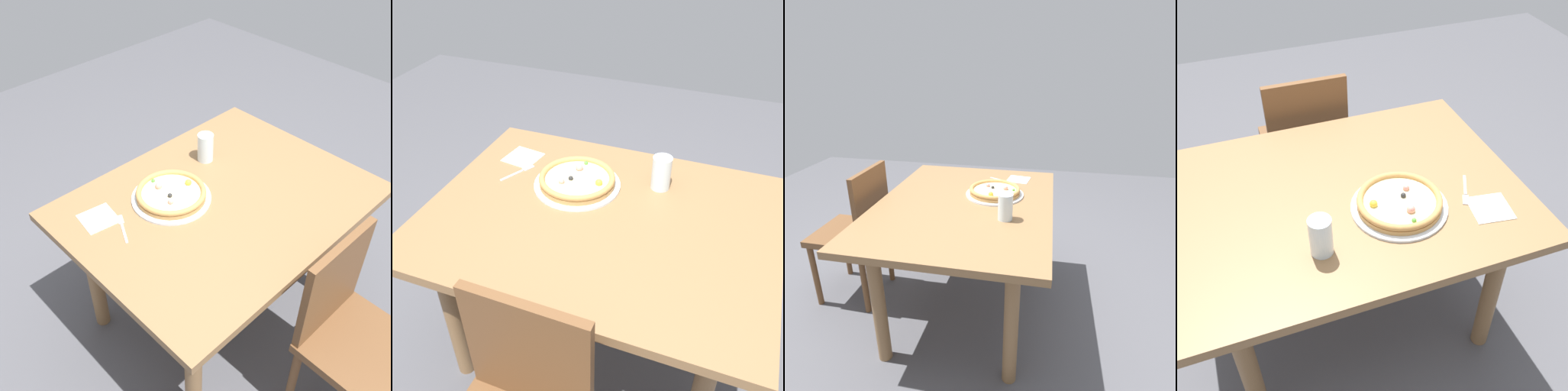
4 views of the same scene
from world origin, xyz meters
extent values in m
plane|color=#4C4C51|center=(0.00, 0.00, 0.00)|extent=(6.00, 6.00, 0.00)
cube|color=olive|center=(0.00, 0.00, 0.71)|extent=(1.28, 0.98, 0.04)
cylinder|color=olive|center=(-0.48, -0.33, 0.35)|extent=(0.07, 0.07, 0.70)
cylinder|color=olive|center=(0.48, -0.33, 0.35)|extent=(0.07, 0.07, 0.70)
cylinder|color=olive|center=(-0.48, 0.33, 0.35)|extent=(0.07, 0.07, 0.70)
cylinder|color=olive|center=(0.48, 0.33, 0.35)|extent=(0.07, 0.07, 0.70)
cylinder|color=brown|center=(0.17, -0.94, 0.22)|extent=(0.04, 0.04, 0.43)
cylinder|color=brown|center=(-0.17, -0.94, 0.22)|extent=(0.04, 0.04, 0.43)
cylinder|color=brown|center=(0.17, -0.60, 0.22)|extent=(0.04, 0.04, 0.43)
cylinder|color=brown|center=(-0.17, -0.60, 0.22)|extent=(0.04, 0.04, 0.43)
cube|color=brown|center=(0.00, -0.77, 0.45)|extent=(0.40, 0.40, 0.04)
cube|color=brown|center=(0.00, -0.59, 0.68)|extent=(0.38, 0.03, 0.42)
cylinder|color=silver|center=(-0.15, 0.15, 0.74)|extent=(0.34, 0.34, 0.01)
cylinder|color=#B78447|center=(-0.15, 0.15, 0.75)|extent=(0.30, 0.30, 0.02)
cylinder|color=beige|center=(-0.15, 0.15, 0.76)|extent=(0.26, 0.26, 0.01)
torus|color=#B78447|center=(-0.15, 0.15, 0.77)|extent=(0.30, 0.30, 0.02)
sphere|color=#262626|center=(-0.17, 0.13, 0.77)|extent=(0.02, 0.02, 0.02)
sphere|color=gold|center=(-0.05, 0.14, 0.78)|extent=(0.03, 0.03, 0.03)
sphere|color=#E58C7F|center=(-0.19, 0.10, 0.77)|extent=(0.02, 0.02, 0.02)
sphere|color=#E58C7F|center=(-0.16, 0.21, 0.78)|extent=(0.03, 0.03, 0.03)
sphere|color=#4C9E38|center=(-0.15, 0.26, 0.77)|extent=(0.02, 0.02, 0.02)
cube|color=silver|center=(-0.42, 0.12, 0.74)|extent=(0.06, 0.10, 0.00)
cube|color=silver|center=(-0.39, 0.19, 0.74)|extent=(0.04, 0.05, 0.00)
cylinder|color=silver|center=(0.17, 0.25, 0.80)|extent=(0.08, 0.08, 0.14)
cube|color=white|center=(-0.45, 0.26, 0.73)|extent=(0.16, 0.16, 0.00)
camera|label=1|loc=(-1.17, -1.06, 2.07)|focal=44.08mm
camera|label=2|loc=(0.42, -1.23, 1.77)|focal=41.69mm
camera|label=3|loc=(1.70, 0.44, 1.50)|focal=30.95mm
camera|label=4|loc=(0.37, 1.28, 1.87)|focal=43.72mm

